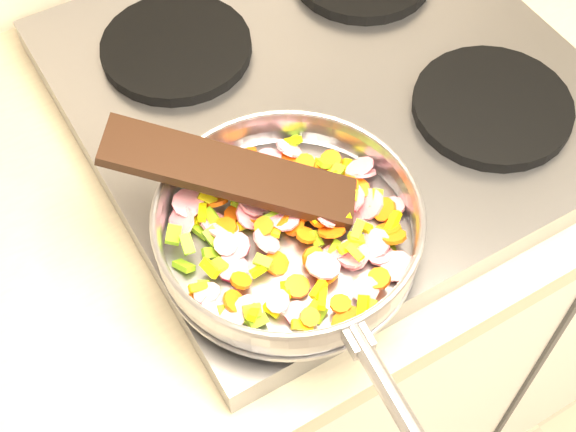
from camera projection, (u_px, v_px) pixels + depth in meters
cooktop at (329, 92)px, 1.00m from camera, size 0.60×0.60×0.04m
grate_fl at (289, 204)px, 0.87m from camera, size 0.19×0.19×0.02m
grate_fr at (492, 106)px, 0.95m from camera, size 0.19×0.19×0.02m
grate_bl at (176, 48)px, 1.01m from camera, size 0.19×0.19×0.02m
saute_pan at (289, 228)px, 0.81m from camera, size 0.31×0.48×0.06m
vegetable_heap at (290, 227)px, 0.82m from camera, size 0.26×0.27×0.05m
wooden_spatula at (231, 172)px, 0.81m from camera, size 0.24×0.20×0.08m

